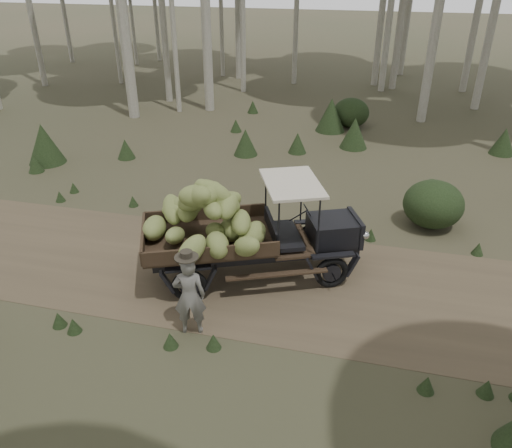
# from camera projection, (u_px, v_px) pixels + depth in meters

# --- Properties ---
(ground) EXTENTS (120.00, 120.00, 0.00)m
(ground) POSITION_uv_depth(u_px,v_px,m) (229.00, 274.00, 10.73)
(ground) COLOR #473D2B
(ground) RESTS_ON ground
(dirt_track) EXTENTS (70.00, 4.00, 0.01)m
(dirt_track) POSITION_uv_depth(u_px,v_px,m) (229.00, 274.00, 10.73)
(dirt_track) COLOR brown
(dirt_track) RESTS_ON ground
(banana_truck) EXTENTS (4.73, 3.24, 2.33)m
(banana_truck) POSITION_uv_depth(u_px,v_px,m) (230.00, 224.00, 10.01)
(banana_truck) COLOR black
(banana_truck) RESTS_ON ground
(farmer) EXTENTS (0.65, 0.52, 1.70)m
(farmer) POSITION_uv_depth(u_px,v_px,m) (189.00, 295.00, 8.72)
(farmer) COLOR #63605A
(farmer) RESTS_ON ground
(undergrowth) EXTENTS (25.25, 24.06, 1.39)m
(undergrowth) POSITION_uv_depth(u_px,v_px,m) (215.00, 262.00, 10.15)
(undergrowth) COLOR #233319
(undergrowth) RESTS_ON ground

